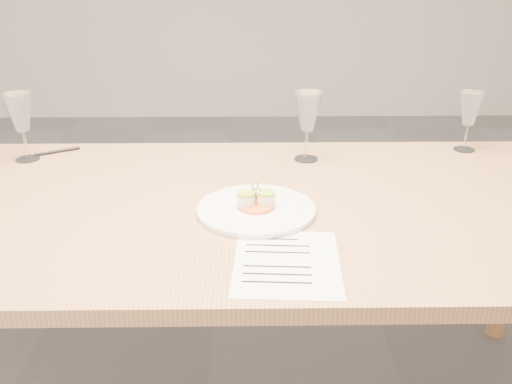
{
  "coord_description": "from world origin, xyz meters",
  "views": [
    {
      "loc": [
        0.14,
        -1.41,
        1.38
      ],
      "look_at": [
        0.16,
        -0.05,
        0.8
      ],
      "focal_mm": 40.0,
      "sensor_mm": 36.0,
      "label": 1
    }
  ],
  "objects_px": {
    "recipe_sheet": "(287,262)",
    "wine_glass_2": "(470,110)",
    "wine_glass_0": "(20,114)",
    "dining_table": "(197,224)",
    "dinner_plate": "(256,209)",
    "ballpoint_pen": "(58,151)",
    "wine_glass_1": "(308,113)"
  },
  "relations": [
    {
      "from": "recipe_sheet",
      "to": "wine_glass_1",
      "type": "height_order",
      "value": "wine_glass_1"
    },
    {
      "from": "ballpoint_pen",
      "to": "dining_table",
      "type": "bearing_deg",
      "value": -68.27
    },
    {
      "from": "recipe_sheet",
      "to": "wine_glass_1",
      "type": "xyz_separation_m",
      "value": [
        0.11,
        0.65,
        0.15
      ]
    },
    {
      "from": "wine_glass_2",
      "to": "dining_table",
      "type": "bearing_deg",
      "value": -154.8
    },
    {
      "from": "dining_table",
      "to": "wine_glass_2",
      "type": "distance_m",
      "value": 0.99
    },
    {
      "from": "recipe_sheet",
      "to": "wine_glass_0",
      "type": "relative_size",
      "value": 1.4
    },
    {
      "from": "dinner_plate",
      "to": "ballpoint_pen",
      "type": "xyz_separation_m",
      "value": [
        -0.66,
        0.48,
        -0.01
      ]
    },
    {
      "from": "recipe_sheet",
      "to": "wine_glass_2",
      "type": "bearing_deg",
      "value": 52.27
    },
    {
      "from": "dining_table",
      "to": "wine_glass_0",
      "type": "bearing_deg",
      "value": 149.33
    },
    {
      "from": "dining_table",
      "to": "dinner_plate",
      "type": "height_order",
      "value": "dinner_plate"
    },
    {
      "from": "dinner_plate",
      "to": "wine_glass_2",
      "type": "bearing_deg",
      "value": 34.29
    },
    {
      "from": "wine_glass_0",
      "to": "wine_glass_2",
      "type": "relative_size",
      "value": 1.09
    },
    {
      "from": "recipe_sheet",
      "to": "ballpoint_pen",
      "type": "distance_m",
      "value": 1.03
    },
    {
      "from": "ballpoint_pen",
      "to": "wine_glass_2",
      "type": "relative_size",
      "value": 0.67
    },
    {
      "from": "dinner_plate",
      "to": "ballpoint_pen",
      "type": "height_order",
      "value": "dinner_plate"
    },
    {
      "from": "dinner_plate",
      "to": "ballpoint_pen",
      "type": "distance_m",
      "value": 0.81
    },
    {
      "from": "ballpoint_pen",
      "to": "wine_glass_0",
      "type": "relative_size",
      "value": 0.62
    },
    {
      "from": "recipe_sheet",
      "to": "wine_glass_0",
      "type": "bearing_deg",
      "value": 143.61
    },
    {
      "from": "wine_glass_0",
      "to": "wine_glass_2",
      "type": "distance_m",
      "value": 1.45
    },
    {
      "from": "dining_table",
      "to": "dinner_plate",
      "type": "bearing_deg",
      "value": -24.62
    },
    {
      "from": "wine_glass_1",
      "to": "wine_glass_2",
      "type": "xyz_separation_m",
      "value": [
        0.54,
        0.09,
        -0.02
      ]
    },
    {
      "from": "recipe_sheet",
      "to": "ballpoint_pen",
      "type": "height_order",
      "value": "ballpoint_pen"
    },
    {
      "from": "wine_glass_0",
      "to": "wine_glass_2",
      "type": "height_order",
      "value": "wine_glass_0"
    },
    {
      "from": "recipe_sheet",
      "to": "wine_glass_2",
      "type": "xyz_separation_m",
      "value": [
        0.65,
        0.74,
        0.14
      ]
    },
    {
      "from": "wine_glass_1",
      "to": "ballpoint_pen",
      "type": "bearing_deg",
      "value": 174.62
    },
    {
      "from": "dining_table",
      "to": "dinner_plate",
      "type": "distance_m",
      "value": 0.2
    },
    {
      "from": "dining_table",
      "to": "wine_glass_1",
      "type": "distance_m",
      "value": 0.51
    },
    {
      "from": "ballpoint_pen",
      "to": "wine_glass_0",
      "type": "bearing_deg",
      "value": -169.01
    },
    {
      "from": "ballpoint_pen",
      "to": "wine_glass_2",
      "type": "xyz_separation_m",
      "value": [
        1.37,
        0.01,
        0.13
      ]
    },
    {
      "from": "dinner_plate",
      "to": "recipe_sheet",
      "type": "relative_size",
      "value": 1.0
    },
    {
      "from": "dining_table",
      "to": "recipe_sheet",
      "type": "distance_m",
      "value": 0.4
    },
    {
      "from": "recipe_sheet",
      "to": "wine_glass_0",
      "type": "height_order",
      "value": "wine_glass_0"
    }
  ]
}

